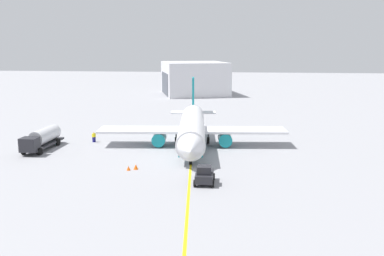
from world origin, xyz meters
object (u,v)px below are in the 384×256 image
object	(u,v)px
safety_cone_nose	(129,168)
airplane	(192,129)
fuel_tanker	(42,138)
safety_cone_wingtip	(136,167)
pushback_tug	(204,175)
refueling_worker	(94,137)

from	to	relation	value
safety_cone_nose	airplane	bearing A→B (deg)	154.81
fuel_tanker	safety_cone_nose	size ratio (longest dim) A/B	17.54
airplane	safety_cone_wingtip	xyz separation A→B (m)	(13.39, -5.72, -2.45)
pushback_tug	refueling_worker	distance (m)	27.43
safety_cone_nose	safety_cone_wingtip	bearing A→B (deg)	122.58
fuel_tanker	safety_cone_nose	distance (m)	18.49
pushback_tug	safety_cone_wingtip	distance (m)	10.30
refueling_worker	safety_cone_wingtip	distance (m)	17.87
pushback_tug	refueling_worker	xyz separation A→B (m)	(-18.82, -19.95, -0.19)
fuel_tanker	refueling_worker	distance (m)	8.39
airplane	refueling_worker	xyz separation A→B (m)	(-0.89, -16.45, -1.96)
fuel_tanker	pushback_tug	world-z (taller)	fuel_tanker
fuel_tanker	pushback_tug	size ratio (longest dim) A/B	2.68
fuel_tanker	pushback_tug	xyz separation A→B (m)	(13.15, 26.07, -0.71)
refueling_worker	safety_cone_wingtip	world-z (taller)	refueling_worker
airplane	safety_cone_wingtip	size ratio (longest dim) A/B	46.74
refueling_worker	safety_cone_nose	world-z (taller)	refueling_worker
airplane	safety_cone_nose	size ratio (longest dim) A/B	56.60
fuel_tanker	safety_cone_nose	xyz separation A→B (m)	(9.13, 16.02, -1.44)
refueling_worker	fuel_tanker	bearing A→B (deg)	-47.13
airplane	pushback_tug	size ratio (longest dim) A/B	8.65
fuel_tanker	safety_cone_wingtip	size ratio (longest dim) A/B	14.49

